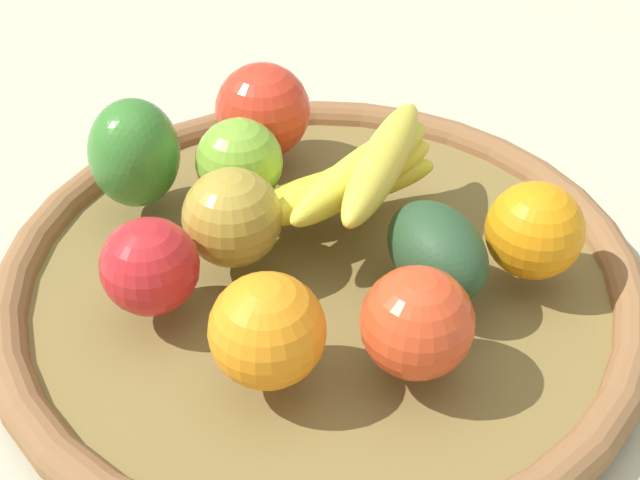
{
  "coord_description": "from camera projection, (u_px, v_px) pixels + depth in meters",
  "views": [
    {
      "loc": [
        0.47,
        -0.1,
        0.45
      ],
      "look_at": [
        0.0,
        0.0,
        0.05
      ],
      "focal_mm": 48.94,
      "sensor_mm": 36.0,
      "label": 1
    }
  ],
  "objects": [
    {
      "name": "apple_3",
      "position": [
        417.0,
        323.0,
        0.54
      ],
      "size": [
        0.1,
        0.1,
        0.07
      ],
      "primitive_type": "sphere",
      "rotation": [
        0.0,
        0.0,
        1.02
      ],
      "color": "#DF4522",
      "rests_on": "basket"
    },
    {
      "name": "apple_0",
      "position": [
        232.0,
        217.0,
        0.62
      ],
      "size": [
        0.1,
        0.1,
        0.07
      ],
      "primitive_type": "sphere",
      "rotation": [
        0.0,
        0.0,
        2.01
      ],
      "color": "#B19335",
      "rests_on": "basket"
    },
    {
      "name": "orange_1",
      "position": [
        535.0,
        230.0,
        0.61
      ],
      "size": [
        0.08,
        0.08,
        0.07
      ],
      "primitive_type": "sphere",
      "rotation": [
        0.0,
        0.0,
        4.9
      ],
      "color": "orange",
      "rests_on": "basket"
    },
    {
      "name": "apple_1",
      "position": [
        263.0,
        111.0,
        0.72
      ],
      "size": [
        0.11,
        0.11,
        0.08
      ],
      "primitive_type": "sphere",
      "rotation": [
        0.0,
        0.0,
        3.8
      ],
      "color": "red",
      "rests_on": "basket"
    },
    {
      "name": "bell_pepper",
      "position": [
        134.0,
        153.0,
        0.67
      ],
      "size": [
        0.1,
        0.09,
        0.09
      ],
      "primitive_type": "ellipsoid",
      "rotation": [
        0.0,
        0.0,
        2.78
      ],
      "color": "#3A7D2D",
      "rests_on": "basket"
    },
    {
      "name": "apple_2",
      "position": [
        150.0,
        266.0,
        0.58
      ],
      "size": [
        0.09,
        0.09,
        0.07
      ],
      "primitive_type": "sphere",
      "rotation": [
        0.0,
        0.0,
        5.45
      ],
      "color": "red",
      "rests_on": "basket"
    },
    {
      "name": "banana_bunch",
      "position": [
        359.0,
        175.0,
        0.65
      ],
      "size": [
        0.15,
        0.17,
        0.08
      ],
      "color": "yellow",
      "rests_on": "basket"
    },
    {
      "name": "basket",
      "position": [
        320.0,
        280.0,
        0.65
      ],
      "size": [
        0.48,
        0.48,
        0.03
      ],
      "color": "olive",
      "rests_on": "ground_plane"
    },
    {
      "name": "avocado",
      "position": [
        437.0,
        251.0,
        0.6
      ],
      "size": [
        0.1,
        0.08,
        0.06
      ],
      "primitive_type": "ellipsoid",
      "rotation": [
        0.0,
        0.0,
        3.38
      ],
      "color": "#28492B",
      "rests_on": "basket"
    },
    {
      "name": "ground_plane",
      "position": [
        320.0,
        296.0,
        0.66
      ],
      "size": [
        2.4,
        2.4,
        0.0
      ],
      "primitive_type": "plane",
      "color": "#B9B499",
      "rests_on": "ground"
    },
    {
      "name": "orange_0",
      "position": [
        267.0,
        331.0,
        0.53
      ],
      "size": [
        0.1,
        0.1,
        0.07
      ],
      "primitive_type": "sphere",
      "rotation": [
        0.0,
        0.0,
        5.4
      ],
      "color": "orange",
      "rests_on": "basket"
    },
    {
      "name": "apple_4",
      "position": [
        239.0,
        162.0,
        0.67
      ],
      "size": [
        0.09,
        0.09,
        0.07
      ],
      "primitive_type": "sphere",
      "rotation": [
        0.0,
        0.0,
        5.27
      ],
      "color": "#7DB235",
      "rests_on": "basket"
    }
  ]
}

